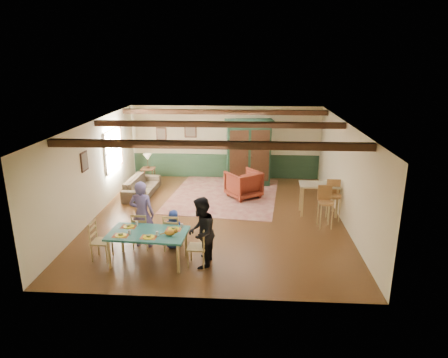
# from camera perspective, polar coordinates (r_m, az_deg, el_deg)

# --- Properties ---
(floor) EXTENTS (8.00, 8.00, 0.00)m
(floor) POSITION_cam_1_polar(r_m,az_deg,el_deg) (11.47, -0.96, -5.49)
(floor) COLOR #462813
(floor) RESTS_ON ground
(wall_back) EXTENTS (7.00, 0.02, 2.70)m
(wall_back) POSITION_cam_1_polar(r_m,az_deg,el_deg) (14.90, 0.22, 5.24)
(wall_back) COLOR beige
(wall_back) RESTS_ON floor
(wall_left) EXTENTS (0.02, 8.00, 2.70)m
(wall_left) POSITION_cam_1_polar(r_m,az_deg,el_deg) (11.82, -18.17, 1.24)
(wall_left) COLOR beige
(wall_left) RESTS_ON floor
(wall_right) EXTENTS (0.02, 8.00, 2.70)m
(wall_right) POSITION_cam_1_polar(r_m,az_deg,el_deg) (11.30, 16.98, 0.66)
(wall_right) COLOR beige
(wall_right) RESTS_ON floor
(ceiling) EXTENTS (7.00, 8.00, 0.02)m
(ceiling) POSITION_cam_1_polar(r_m,az_deg,el_deg) (10.73, -1.04, 7.95)
(ceiling) COLOR silver
(ceiling) RESTS_ON wall_back
(wainscot_back) EXTENTS (6.95, 0.03, 0.90)m
(wainscot_back) POSITION_cam_1_polar(r_m,az_deg,el_deg) (15.09, 0.21, 1.88)
(wainscot_back) COLOR #203B26
(wainscot_back) RESTS_ON floor
(ceiling_beam_front) EXTENTS (6.95, 0.16, 0.16)m
(ceiling_beam_front) POSITION_cam_1_polar(r_m,az_deg,el_deg) (8.49, -2.27, 4.91)
(ceiling_beam_front) COLOR black
(ceiling_beam_front) RESTS_ON ceiling
(ceiling_beam_mid) EXTENTS (6.95, 0.16, 0.16)m
(ceiling_beam_mid) POSITION_cam_1_polar(r_m,az_deg,el_deg) (11.14, -0.87, 7.82)
(ceiling_beam_mid) COLOR black
(ceiling_beam_mid) RESTS_ON ceiling
(ceiling_beam_back) EXTENTS (6.95, 0.16, 0.16)m
(ceiling_beam_back) POSITION_cam_1_polar(r_m,az_deg,el_deg) (13.70, -0.02, 9.55)
(ceiling_beam_back) COLOR black
(ceiling_beam_back) RESTS_ON ceiling
(window_left) EXTENTS (0.06, 1.60, 1.30)m
(window_left) POSITION_cam_1_polar(r_m,az_deg,el_deg) (13.31, -15.51, 4.07)
(window_left) COLOR white
(window_left) RESTS_ON wall_left
(picture_left_wall) EXTENTS (0.04, 0.42, 0.52)m
(picture_left_wall) POSITION_cam_1_polar(r_m,az_deg,el_deg) (11.17, -19.32, 2.38)
(picture_left_wall) COLOR gray
(picture_left_wall) RESTS_ON wall_left
(picture_back_a) EXTENTS (0.45, 0.04, 0.55)m
(picture_back_a) POSITION_cam_1_polar(r_m,az_deg,el_deg) (14.92, -4.81, 6.96)
(picture_back_a) COLOR gray
(picture_back_a) RESTS_ON wall_back
(picture_back_b) EXTENTS (0.38, 0.04, 0.48)m
(picture_back_b) POSITION_cam_1_polar(r_m,az_deg,el_deg) (15.14, -8.95, 6.38)
(picture_back_b) COLOR gray
(picture_back_b) RESTS_ON wall_back
(dining_table) EXTENTS (1.77, 1.06, 0.71)m
(dining_table) POSITION_cam_1_polar(r_m,az_deg,el_deg) (9.12, -10.71, -9.57)
(dining_table) COLOR #1F645E
(dining_table) RESTS_ON floor
(dining_chair_far_left) EXTENTS (0.43, 0.44, 0.90)m
(dining_chair_far_left) POSITION_cam_1_polar(r_m,az_deg,el_deg) (9.78, -11.65, -7.12)
(dining_chair_far_left) COLOR tan
(dining_chair_far_left) RESTS_ON floor
(dining_chair_far_right) EXTENTS (0.43, 0.44, 0.90)m
(dining_chair_far_right) POSITION_cam_1_polar(r_m,az_deg,el_deg) (9.56, -7.30, -7.45)
(dining_chair_far_right) COLOR tan
(dining_chair_far_right) RESTS_ON floor
(dining_chair_end_left) EXTENTS (0.44, 0.43, 0.90)m
(dining_chair_end_left) POSITION_cam_1_polar(r_m,az_deg,el_deg) (9.46, -17.12, -8.41)
(dining_chair_end_left) COLOR tan
(dining_chair_end_left) RESTS_ON floor
(dining_chair_end_right) EXTENTS (0.44, 0.43, 0.90)m
(dining_chair_end_right) POSITION_cam_1_polar(r_m,az_deg,el_deg) (8.81, -3.87, -9.57)
(dining_chair_end_right) COLOR tan
(dining_chair_end_right) RESTS_ON floor
(person_man) EXTENTS (0.62, 0.43, 1.64)m
(person_man) POSITION_cam_1_polar(r_m,az_deg,el_deg) (9.70, -11.64, -4.95)
(person_man) COLOR #6C5C9F
(person_man) RESTS_ON floor
(person_woman) EXTENTS (0.64, 0.80, 1.57)m
(person_woman) POSITION_cam_1_polar(r_m,az_deg,el_deg) (8.65, -3.29, -7.64)
(person_woman) COLOR black
(person_woman) RESTS_ON floor
(person_child) EXTENTS (0.49, 0.33, 0.95)m
(person_child) POSITION_cam_1_polar(r_m,az_deg,el_deg) (9.62, -7.20, -7.12)
(person_child) COLOR navy
(person_child) RESTS_ON floor
(cat) EXTENTS (0.35, 0.16, 0.17)m
(cat) POSITION_cam_1_polar(r_m,az_deg,el_deg) (8.70, -7.75, -7.53)
(cat) COLOR orange
(cat) RESTS_ON dining_table
(place_setting_near_left) EXTENTS (0.40, 0.31, 0.11)m
(place_setting_near_left) POSITION_cam_1_polar(r_m,az_deg,el_deg) (8.91, -14.54, -7.55)
(place_setting_near_left) COLOR yellow
(place_setting_near_left) RESTS_ON dining_table
(place_setting_near_center) EXTENTS (0.40, 0.31, 0.11)m
(place_setting_near_center) POSITION_cam_1_polar(r_m,az_deg,el_deg) (8.71, -10.73, -7.88)
(place_setting_near_center) COLOR yellow
(place_setting_near_center) RESTS_ON dining_table
(place_setting_far_left) EXTENTS (0.40, 0.31, 0.11)m
(place_setting_far_left) POSITION_cam_1_polar(r_m,az_deg,el_deg) (9.31, -13.48, -6.37)
(place_setting_far_left) COLOR yellow
(place_setting_far_left) RESTS_ON dining_table
(place_setting_far_right) EXTENTS (0.40, 0.31, 0.11)m
(place_setting_far_right) POSITION_cam_1_polar(r_m,az_deg,el_deg) (9.01, -7.20, -6.84)
(place_setting_far_right) COLOR yellow
(place_setting_far_right) RESTS_ON dining_table
(area_rug) EXTENTS (3.82, 4.38, 0.01)m
(area_rug) POSITION_cam_1_polar(r_m,az_deg,el_deg) (13.26, 0.00, -2.29)
(area_rug) COLOR tan
(area_rug) RESTS_ON floor
(armoire) EXTENTS (1.73, 0.87, 2.34)m
(armoire) POSITION_cam_1_polar(r_m,az_deg,el_deg) (14.08, 3.51, 3.76)
(armoire) COLOR black
(armoire) RESTS_ON floor
(armchair) EXTENTS (1.34, 1.35, 0.89)m
(armchair) POSITION_cam_1_polar(r_m,az_deg,el_deg) (12.97, 2.79, -0.72)
(armchair) COLOR #4C160F
(armchair) RESTS_ON floor
(sofa) EXTENTS (0.87, 2.02, 0.58)m
(sofa) POSITION_cam_1_polar(r_m,az_deg,el_deg) (13.52, -11.65, -1.00)
(sofa) COLOR #3E3427
(sofa) RESTS_ON floor
(end_table) EXTENTS (0.47, 0.47, 0.57)m
(end_table) POSITION_cam_1_polar(r_m,az_deg,el_deg) (14.69, -10.74, 0.48)
(end_table) COLOR black
(end_table) RESTS_ON floor
(table_lamp) EXTENTS (0.29, 0.29, 0.52)m
(table_lamp) POSITION_cam_1_polar(r_m,az_deg,el_deg) (14.55, -10.85, 2.53)
(table_lamp) COLOR beige
(table_lamp) RESTS_ON end_table
(counter_table) EXTENTS (1.13, 0.68, 0.92)m
(counter_table) POSITION_cam_1_polar(r_m,az_deg,el_deg) (11.85, 13.32, -2.81)
(counter_table) COLOR beige
(counter_table) RESTS_ON floor
(bar_stool_left) EXTENTS (0.44, 0.47, 1.13)m
(bar_stool_left) POSITION_cam_1_polar(r_m,az_deg,el_deg) (10.95, 14.29, -3.96)
(bar_stool_left) COLOR #9E6F3D
(bar_stool_left) RESTS_ON floor
(bar_stool_right) EXTENTS (0.41, 0.45, 1.13)m
(bar_stool_right) POSITION_cam_1_polar(r_m,az_deg,el_deg) (11.52, 15.39, -3.00)
(bar_stool_right) COLOR #9E6F3D
(bar_stool_right) RESTS_ON floor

